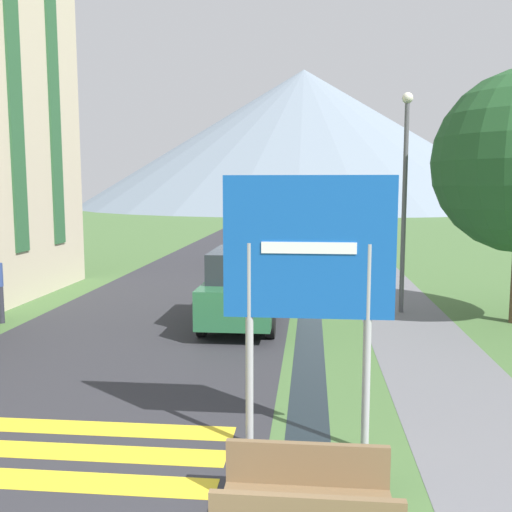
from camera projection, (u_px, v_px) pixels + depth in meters
name	position (u px, v px, depth m)	size (l,w,h in m)	color
ground_plane	(281.00, 267.00, 23.37)	(160.00, 160.00, 0.00)	#476B38
road	(248.00, 243.00, 33.49)	(6.40, 60.00, 0.01)	#2D2D33
footpath	(353.00, 244.00, 32.90)	(2.20, 60.00, 0.01)	slate
drainage_channel	(311.00, 243.00, 33.13)	(0.60, 60.00, 0.00)	black
crosswalk_marking	(13.00, 449.00, 7.18)	(5.44, 1.84, 0.01)	yellow
mountain_distant	(303.00, 139.00, 94.06)	(73.13, 73.13, 22.21)	slate
road_sign	(308.00, 270.00, 6.95)	(2.09, 0.11, 3.43)	#9E9EA3
footbridge	(306.00, 509.00, 5.45)	(1.70, 1.10, 0.65)	brown
parked_car_near	(243.00, 287.00, 13.60)	(1.70, 4.11, 1.82)	#28663D
parked_car_far	(274.00, 244.00, 23.68)	(1.88, 3.82, 1.82)	black
streetlamp	(405.00, 186.00, 14.62)	(0.28, 0.28, 5.65)	#515156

